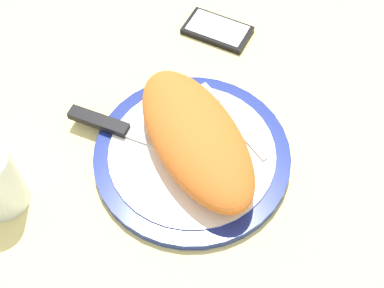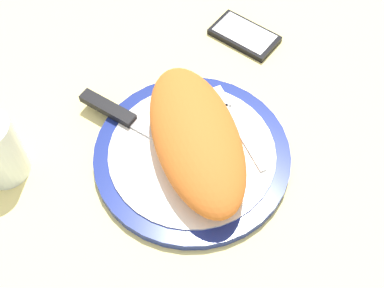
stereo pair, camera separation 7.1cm
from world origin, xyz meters
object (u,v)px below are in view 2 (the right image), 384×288
at_px(calzone, 195,135).
at_px(smartphone, 244,35).
at_px(plate, 192,155).
at_px(fork, 233,120).
at_px(knife, 125,118).

bearing_deg(calzone, smartphone, -38.08).
bearing_deg(plate, fork, -66.41).
bearing_deg(fork, knife, 70.99).
relative_size(fork, knife, 0.87).
height_order(calzone, fork, calzone).
bearing_deg(plate, knife, 42.17).
bearing_deg(knife, plate, -137.83).
bearing_deg(fork, plate, 113.59).
relative_size(knife, smartphone, 1.49).
xyz_separation_m(plate, smartphone, (0.20, -0.16, -0.00)).
distance_m(fork, smartphone, 0.19).
distance_m(plate, smartphone, 0.25).
xyz_separation_m(calzone, smartphone, (0.19, -0.15, -0.05)).
bearing_deg(calzone, fork, -67.93).
height_order(calzone, knife, calzone).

